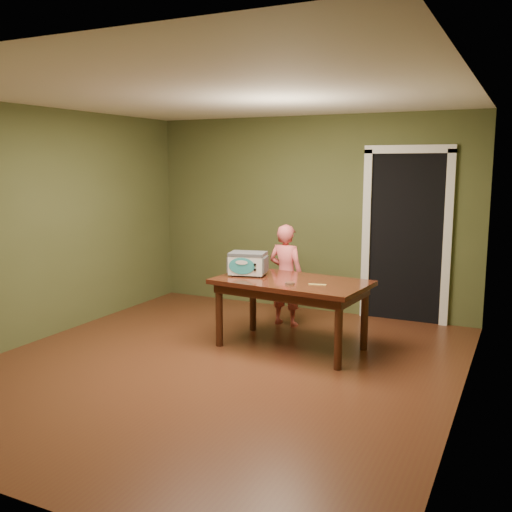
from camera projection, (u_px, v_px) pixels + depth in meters
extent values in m
plane|color=#4F2916|center=(218.00, 366.00, 5.64)|extent=(5.00, 5.00, 0.00)
cube|color=#4B522C|center=(309.00, 214.00, 7.65)|extent=(4.50, 0.02, 2.60)
cube|color=#4B522C|center=(42.00, 225.00, 6.39)|extent=(0.02, 5.00, 2.60)
cube|color=#4B522C|center=(467.00, 251.00, 4.46)|extent=(0.02, 5.00, 2.60)
cube|color=white|center=(215.00, 95.00, 5.22)|extent=(4.50, 5.00, 0.02)
cube|color=black|center=(411.00, 236.00, 7.40)|extent=(0.90, 0.60, 2.10)
cube|color=black|center=(406.00, 239.00, 7.12)|extent=(0.90, 0.02, 2.10)
cube|color=white|center=(366.00, 236.00, 7.32)|extent=(0.10, 0.06, 2.20)
cube|color=white|center=(448.00, 241.00, 6.89)|extent=(0.10, 0.06, 2.20)
cube|color=white|center=(410.00, 149.00, 6.93)|extent=(1.10, 0.06, 0.10)
cube|color=#35150C|center=(291.00, 282.00, 6.08)|extent=(1.68, 1.05, 0.05)
cube|color=#37190D|center=(291.00, 289.00, 6.09)|extent=(1.55, 0.92, 0.10)
cylinder|color=#37190D|center=(219.00, 315.00, 6.20)|extent=(0.08, 0.08, 0.70)
cylinder|color=#37190D|center=(253.00, 302.00, 6.79)|extent=(0.08, 0.08, 0.70)
cylinder|color=#37190D|center=(338.00, 335.00, 5.48)|extent=(0.08, 0.08, 0.70)
cylinder|color=#37190D|center=(365.00, 318.00, 6.07)|extent=(0.08, 0.08, 0.70)
cylinder|color=#4C4F54|center=(232.00, 275.00, 6.28)|extent=(0.03, 0.03, 0.02)
cylinder|color=#4C4F54|center=(237.00, 272.00, 6.48)|extent=(0.03, 0.03, 0.02)
cylinder|color=#4C4F54|center=(260.00, 277.00, 6.21)|extent=(0.03, 0.03, 0.02)
cylinder|color=#4C4F54|center=(264.00, 273.00, 6.41)|extent=(0.03, 0.03, 0.02)
cube|color=silver|center=(248.00, 264.00, 6.32)|extent=(0.43, 0.35, 0.22)
cube|color=#4C4F54|center=(248.00, 254.00, 6.30)|extent=(0.44, 0.36, 0.03)
cube|color=#4C4F54|center=(230.00, 263.00, 6.37)|extent=(0.07, 0.24, 0.17)
cube|color=#4C4F54|center=(265.00, 265.00, 6.28)|extent=(0.07, 0.24, 0.17)
ellipsoid|color=teal|center=(242.00, 266.00, 6.19)|extent=(0.29, 0.07, 0.18)
cylinder|color=black|center=(255.00, 265.00, 6.15)|extent=(0.03, 0.02, 0.03)
cylinder|color=black|center=(255.00, 270.00, 6.16)|extent=(0.02, 0.02, 0.02)
cylinder|color=silver|center=(290.00, 283.00, 5.86)|extent=(0.10, 0.10, 0.02)
cylinder|color=#532A1B|center=(290.00, 283.00, 5.86)|extent=(0.09, 0.09, 0.01)
cube|color=#FFEC6E|center=(317.00, 285.00, 5.83)|extent=(0.18, 0.06, 0.01)
imported|color=#E25D5D|center=(286.00, 275.00, 6.98)|extent=(0.49, 0.35, 1.25)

